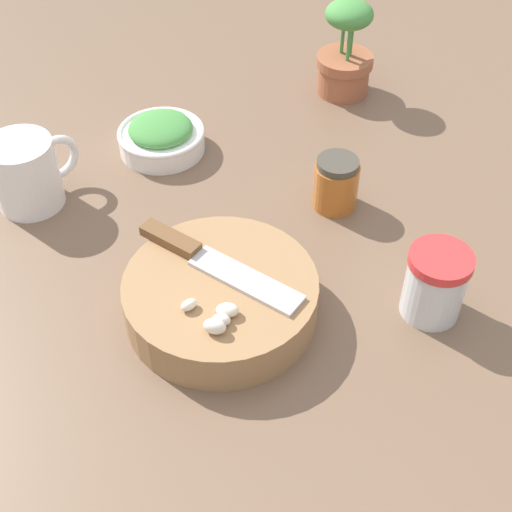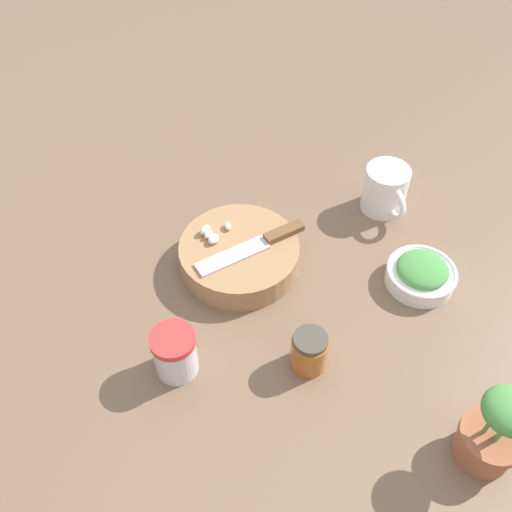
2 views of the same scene
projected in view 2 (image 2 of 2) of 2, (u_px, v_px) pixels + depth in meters
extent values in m
plane|color=brown|center=(261.00, 292.00, 1.04)|extent=(5.00, 5.00, 0.00)
cylinder|color=#9E754C|center=(239.00, 255.00, 1.07)|extent=(0.22, 0.22, 0.05)
cube|color=brown|center=(284.00, 232.00, 1.06)|extent=(0.08, 0.06, 0.01)
cube|color=silver|center=(233.00, 256.00, 1.03)|extent=(0.14, 0.10, 0.01)
ellipsoid|color=#F1E0C7|center=(213.00, 239.00, 1.05)|extent=(0.03, 0.03, 0.01)
ellipsoid|color=white|center=(215.00, 239.00, 1.05)|extent=(0.02, 0.02, 0.01)
ellipsoid|color=silver|center=(209.00, 235.00, 1.06)|extent=(0.02, 0.02, 0.01)
ellipsoid|color=silver|center=(205.00, 230.00, 1.06)|extent=(0.03, 0.03, 0.02)
ellipsoid|color=silver|center=(228.00, 226.00, 1.08)|extent=(0.02, 0.02, 0.01)
cylinder|color=white|center=(420.00, 277.00, 1.05)|extent=(0.13, 0.13, 0.03)
torus|color=white|center=(422.00, 271.00, 1.04)|extent=(0.13, 0.13, 0.01)
ellipsoid|color=#478E42|center=(423.00, 269.00, 1.03)|extent=(0.09, 0.09, 0.03)
cylinder|color=silver|center=(175.00, 355.00, 0.91)|extent=(0.07, 0.07, 0.08)
cylinder|color=red|center=(172.00, 340.00, 0.88)|extent=(0.07, 0.07, 0.01)
cylinder|color=white|center=(385.00, 189.00, 1.16)|extent=(0.09, 0.09, 0.10)
torus|color=white|center=(396.00, 204.00, 1.13)|extent=(0.03, 0.07, 0.07)
cylinder|color=#B26023|center=(309.00, 353.00, 0.92)|extent=(0.06, 0.06, 0.06)
cylinder|color=#474238|center=(311.00, 340.00, 0.89)|extent=(0.06, 0.06, 0.01)
cylinder|color=#A35B3D|center=(486.00, 443.00, 0.82)|extent=(0.08, 0.08, 0.06)
cylinder|color=#A35B3D|center=(492.00, 436.00, 0.80)|extent=(0.09, 0.09, 0.02)
ellipsoid|color=#478E42|center=(510.00, 411.00, 0.75)|extent=(0.07, 0.07, 0.04)
cylinder|color=#478E42|center=(511.00, 422.00, 0.77)|extent=(0.01, 0.01, 0.07)
cylinder|color=#478E42|center=(504.00, 429.00, 0.77)|extent=(0.01, 0.01, 0.07)
cylinder|color=#478E42|center=(491.00, 420.00, 0.77)|extent=(0.01, 0.01, 0.07)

